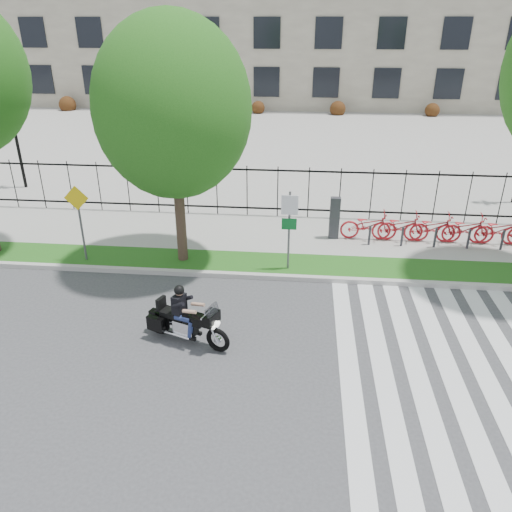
{
  "coord_description": "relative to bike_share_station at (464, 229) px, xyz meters",
  "views": [
    {
      "loc": [
        0.99,
        -9.41,
        7.16
      ],
      "look_at": [
        -0.23,
        3.0,
        1.28
      ],
      "focal_mm": 35.0,
      "sensor_mm": 36.0,
      "label": 1
    }
  ],
  "objects": [
    {
      "name": "sign_pole_warning",
      "position": [
        -12.5,
        -2.62,
        1.07
      ],
      "size": [
        0.78,
        0.09,
        2.49
      ],
      "color": "#59595B",
      "rests_on": "grass_verge"
    },
    {
      "name": "sign_pole_regulatory",
      "position": [
        -5.95,
        -2.62,
        1.07
      ],
      "size": [
        0.5,
        0.09,
        2.5
      ],
      "color": "#59595B",
      "rests_on": "grass_verge"
    },
    {
      "name": "grass_verge",
      "position": [
        -6.57,
        -2.25,
        -0.59
      ],
      "size": [
        60.0,
        1.5,
        0.15
      ],
      "primitive_type": "cube",
      "color": "#195715",
      "rests_on": "ground"
    },
    {
      "name": "plaza",
      "position": [
        -6.57,
        17.8,
        -0.62
      ],
      "size": [
        80.0,
        34.0,
        0.1
      ],
      "primitive_type": "cube",
      "color": "#9C9992",
      "rests_on": "ground"
    },
    {
      "name": "ground",
      "position": [
        -6.57,
        -7.2,
        -0.67
      ],
      "size": [
        120.0,
        120.0,
        0.0
      ],
      "primitive_type": "plane",
      "color": "#3E3E41",
      "rests_on": "ground"
    },
    {
      "name": "iron_fence",
      "position": [
        -6.57,
        2.0,
        0.48
      ],
      "size": [
        30.0,
        0.06,
        2.0
      ],
      "primitive_type": null,
      "color": "black",
      "rests_on": "sidewalk"
    },
    {
      "name": "sidewalk",
      "position": [
        -6.57,
        0.25,
        -0.59
      ],
      "size": [
        60.0,
        3.5,
        0.15
      ],
      "primitive_type": "cube",
      "color": "#9C9992",
      "rests_on": "ground"
    },
    {
      "name": "curb",
      "position": [
        -6.57,
        -3.1,
        -0.59
      ],
      "size": [
        60.0,
        0.2,
        0.15
      ],
      "primitive_type": "cube",
      "color": "#B5B2AB",
      "rests_on": "ground"
    },
    {
      "name": "bike_share_station",
      "position": [
        0.0,
        0.0,
        0.0
      ],
      "size": [
        8.96,
        0.88,
        1.5
      ],
      "color": "#2D2D33",
      "rests_on": "sidewalk"
    },
    {
      "name": "street_tree_1",
      "position": [
        -9.38,
        -2.25,
        4.25
      ],
      "size": [
        4.56,
        4.56,
        7.4
      ],
      "color": "#36241D",
      "rests_on": "grass_verge"
    },
    {
      "name": "lamp_post_left",
      "position": [
        -18.57,
        4.8,
        2.54
      ],
      "size": [
        1.06,
        0.7,
        4.25
      ],
      "color": "black",
      "rests_on": "ground"
    },
    {
      "name": "crosswalk_stripes",
      "position": [
        -1.74,
        -7.2,
        -0.66
      ],
      "size": [
        5.7,
        8.0,
        0.01
      ],
      "primitive_type": null,
      "color": "silver",
      "rests_on": "ground"
    },
    {
      "name": "motorcycle_rider",
      "position": [
        -8.27,
        -6.58,
        -0.06
      ],
      "size": [
        2.27,
        1.2,
        1.84
      ],
      "color": "black",
      "rests_on": "ground"
    }
  ]
}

